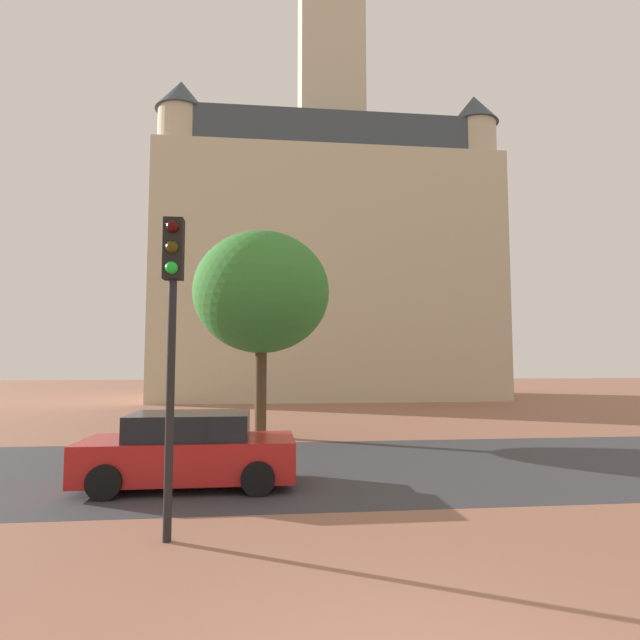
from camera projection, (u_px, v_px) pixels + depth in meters
name	position (u px, v px, depth m)	size (l,w,h in m)	color
ground_plane	(310.00, 459.00, 13.22)	(120.00, 120.00, 0.00)	#93604C
street_asphalt_strip	(313.00, 467.00, 12.27)	(120.00, 7.55, 0.00)	#38383D
landmark_building	(326.00, 251.00, 37.05)	(22.79, 11.10, 37.55)	beige
car_red	(190.00, 451.00, 10.40)	(4.20, 2.03, 1.46)	red
traffic_light_pole	(172.00, 312.00, 7.40)	(0.28, 0.34, 4.60)	black
tree_curb_far	(262.00, 293.00, 17.46)	(4.60, 4.60, 6.93)	#4C3823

